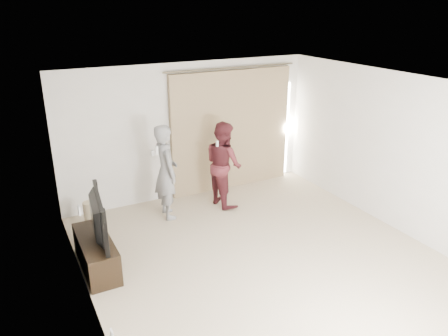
{
  "coord_description": "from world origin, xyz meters",
  "views": [
    {
      "loc": [
        -3.14,
        -4.74,
        3.61
      ],
      "look_at": [
        -0.04,
        1.2,
        1.06
      ],
      "focal_mm": 35.0,
      "sensor_mm": 36.0,
      "label": 1
    }
  ],
  "objects_px": {
    "person_man": "(166,172)",
    "person_woman": "(224,164)",
    "tv_console": "(96,253)",
    "tv": "(92,218)"
  },
  "relations": [
    {
      "from": "tv",
      "to": "person_man",
      "type": "bearing_deg",
      "value": -47.52
    },
    {
      "from": "tv_console",
      "to": "person_man",
      "type": "bearing_deg",
      "value": 35.96
    },
    {
      "from": "tv_console",
      "to": "person_man",
      "type": "xyz_separation_m",
      "value": [
        1.5,
        1.09,
        0.61
      ]
    },
    {
      "from": "tv_console",
      "to": "person_woman",
      "type": "distance_m",
      "value": 2.9
    },
    {
      "from": "tv_console",
      "to": "person_man",
      "type": "relative_size",
      "value": 0.73
    },
    {
      "from": "person_man",
      "to": "person_woman",
      "type": "distance_m",
      "value": 1.13
    },
    {
      "from": "tv_console",
      "to": "person_woman",
      "type": "height_order",
      "value": "person_woman"
    },
    {
      "from": "tv_console",
      "to": "person_woman",
      "type": "xyz_separation_m",
      "value": [
        2.63,
        1.09,
        0.57
      ]
    },
    {
      "from": "person_woman",
      "to": "person_man",
      "type": "bearing_deg",
      "value": 180.0
    },
    {
      "from": "tv_console",
      "to": "person_woman",
      "type": "relative_size",
      "value": 0.77
    }
  ]
}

